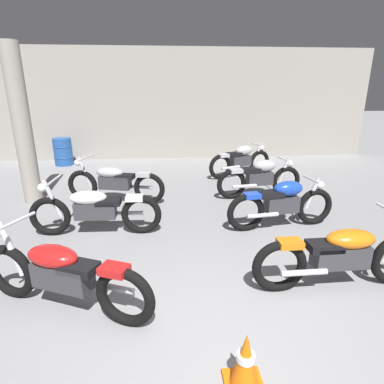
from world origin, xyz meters
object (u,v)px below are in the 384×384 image
Objects in this scene: motorcycle_right_row_3 at (241,160)px; traffic_cone at (245,363)px; motorcycle_left_row_1 at (95,209)px; oil_drum at (63,152)px; motorcycle_left_row_2 at (114,182)px; motorcycle_right_row_1 at (282,203)px; motorcycle_right_row_0 at (342,254)px; motorcycle_right_row_2 at (260,177)px; motorcycle_left_row_0 at (62,274)px; support_pillar at (22,127)px.

motorcycle_right_row_3 reaches higher than traffic_cone.
oil_drum is at bearing 111.13° from motorcycle_left_row_1.
motorcycle_left_row_2 reaches higher than motorcycle_right_row_1.
oil_drum is (-5.28, 7.01, -0.03)m from motorcycle_right_row_0.
motorcycle_right_row_2 is 1.77m from motorcycle_right_row_3.
motorcycle_left_row_0 is 0.94× the size of motorcycle_left_row_1.
motorcycle_right_row_3 is at bearing 90.02° from motorcycle_right_row_0.
motorcycle_left_row_2 is 1.14× the size of motorcycle_right_row_3.
motorcycle_right_row_0 is 1.10× the size of motorcycle_right_row_1.
motorcycle_right_row_3 is at bearing 18.55° from support_pillar.
motorcycle_right_row_0 is at bearing -87.32° from motorcycle_right_row_1.
motorcycle_right_row_1 is at bearing 31.38° from motorcycle_left_row_0.
motorcycle_right_row_2 is at bearing 0.81° from motorcycle_left_row_2.
motorcycle_right_row_1 reaches higher than traffic_cone.
motorcycle_left_row_1 is (1.67, -1.76, -1.15)m from support_pillar.
traffic_cone is at bearing -114.71° from motorcycle_right_row_1.
motorcycle_right_row_1 is 1.00× the size of motorcycle_right_row_2.
oil_drum is at bearing 145.95° from motorcycle_right_row_2.
motorcycle_left_row_0 is at bearing -148.62° from motorcycle_right_row_1.
traffic_cone is at bearing -54.39° from support_pillar.
motorcycle_right_row_0 reaches higher than oil_drum.
motorcycle_right_row_0 is 1.16× the size of motorcycle_right_row_3.
motorcycle_left_row_1 is at bearing 179.87° from motorcycle_right_row_1.
motorcycle_left_row_1 is 1.16× the size of motorcycle_right_row_3.
motorcycle_left_row_1 reaches higher than motorcycle_right_row_1.
motorcycle_left_row_0 is 2.09m from traffic_cone.
motorcycle_left_row_0 reaches higher than traffic_cone.
support_pillar reaches higher than motorcycle_right_row_2.
support_pillar is 1.62× the size of motorcycle_right_row_2.
motorcycle_right_row_0 is (3.17, -3.39, 0.00)m from motorcycle_left_row_2.
motorcycle_right_row_1 is 7.38m from oil_drum.
motorcycle_left_row_1 is 2.56× the size of oil_drum.
motorcycle_left_row_1 is 3.67m from motorcycle_right_row_2.
motorcycle_right_row_0 is at bearing 2.44° from motorcycle_left_row_0.
motorcycle_left_row_1 reaches higher than motorcycle_right_row_3.
support_pillar reaches higher than motorcycle_right_row_1.
motorcycle_left_row_2 is 4.64m from motorcycle_right_row_0.
motorcycle_right_row_2 is at bearing -89.49° from motorcycle_right_row_3.
oil_drum is (-2.02, 5.22, -0.03)m from motorcycle_left_row_1.
oil_drum is (-2.05, 7.15, -0.03)m from motorcycle_left_row_0.
support_pillar is 6.19m from motorcycle_right_row_0.
motorcycle_left_row_1 reaches higher than motorcycle_right_row_2.
motorcycle_right_row_2 is (3.18, 0.05, 0.01)m from motorcycle_left_row_2.
motorcycle_left_row_1 is 4.02× the size of traffic_cone.
support_pillar is 5.29m from motorcycle_right_row_1.
support_pillar is 5.93× the size of traffic_cone.
motorcycle_right_row_1 is 1.05× the size of motorcycle_right_row_3.
motorcycle_left_row_0 reaches higher than motorcycle_right_row_3.
motorcycle_right_row_1 is at bearing -0.13° from motorcycle_left_row_1.
motorcycle_left_row_0 is at bearing -73.96° from oil_drum.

